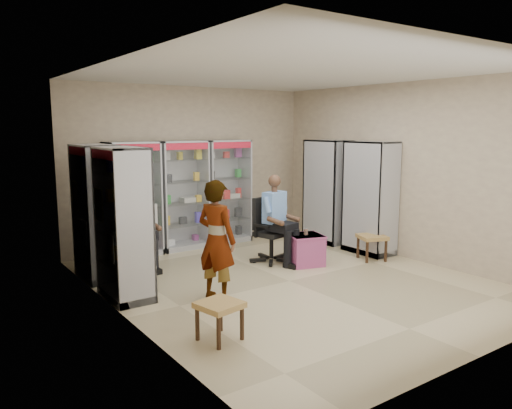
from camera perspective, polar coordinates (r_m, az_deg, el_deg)
floor at (r=7.46m, az=3.86°, el=-8.72°), size 6.00×6.00×0.00m
room_shell at (r=7.12m, az=4.02°, el=6.57°), size 5.02×6.02×3.01m
cabinet_back_left at (r=8.93m, az=-13.85°, el=0.56°), size 0.90×0.50×2.00m
cabinet_back_mid at (r=9.31m, az=-8.40°, el=1.06°), size 0.90×0.50×2.00m
cabinet_back_right at (r=9.77m, az=-3.42°, el=1.50°), size 0.90×0.50×2.00m
cabinet_right_far at (r=9.87m, az=8.16°, el=1.50°), size 0.90×0.50×2.00m
cabinet_right_near at (r=9.10m, az=12.90°, el=0.75°), size 0.90×0.50×2.00m
cabinet_left_far at (r=7.76m, az=-17.74°, el=-0.84°), size 0.90×0.50×2.00m
cabinet_left_near at (r=6.73m, az=-14.91°, el=-2.15°), size 0.90×0.50×2.00m
wooden_chair at (r=8.27m, az=-13.48°, el=-3.82°), size 0.42×0.42×0.94m
seated_customer at (r=8.18m, az=-13.40°, el=-2.52°), size 0.44×0.60×1.34m
office_chair at (r=8.35m, az=1.78°, el=-2.93°), size 0.73×0.73×1.09m
seated_shopkeeper at (r=8.28m, az=2.00°, el=-1.99°), size 0.60×0.73×1.39m
pink_trunk at (r=8.27m, az=5.63°, el=-5.17°), size 0.64×0.63×0.50m
tea_glass at (r=8.20m, az=5.72°, el=-3.12°), size 0.07×0.07×0.10m
woven_stool_a at (r=8.76m, az=13.09°, el=-4.80°), size 0.56×0.56×0.43m
woven_stool_b at (r=5.46m, az=-4.18°, el=-13.14°), size 0.50×0.50×0.42m
standing_man at (r=6.52m, az=-4.51°, el=-4.08°), size 0.56×0.68×1.59m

